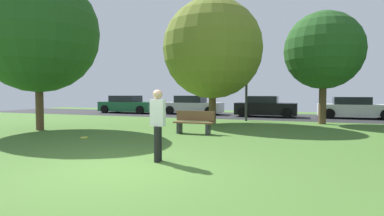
{
  "coord_description": "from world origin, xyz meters",
  "views": [
    {
      "loc": [
        3.65,
        -5.49,
        1.62
      ],
      "look_at": [
        0.0,
        4.43,
        1.1
      ],
      "focal_mm": 28.66,
      "sensor_mm": 36.0,
      "label": 1
    }
  ],
  "objects": [
    {
      "name": "parked_car_white",
      "position": [
        6.64,
        16.31,
        0.63
      ],
      "size": [
        4.41,
        1.94,
        1.36
      ],
      "color": "white",
      "rests_on": "ground_plane"
    },
    {
      "name": "parked_car_green",
      "position": [
        -9.82,
        16.01,
        0.65
      ],
      "size": [
        4.59,
        2.04,
        1.4
      ],
      "color": "#195633",
      "rests_on": "ground_plane"
    },
    {
      "name": "park_bench",
      "position": [
        -0.46,
        5.92,
        0.46
      ],
      "size": [
        1.6,
        0.45,
        0.9
      ],
      "rotation": [
        0.0,
        0.0,
        3.14
      ],
      "color": "brown",
      "rests_on": "ground_plane"
    },
    {
      "name": "parked_car_silver",
      "position": [
        -4.34,
        16.37,
        0.65
      ],
      "size": [
        4.41,
        2.0,
        1.41
      ],
      "color": "#B7B7BC",
      "rests_on": "ground_plane"
    },
    {
      "name": "oak_tree_right",
      "position": [
        -0.9,
        10.0,
        3.91
      ],
      "size": [
        5.2,
        5.2,
        6.52
      ],
      "color": "brown",
      "rests_on": "ground_plane"
    },
    {
      "name": "ground_plane",
      "position": [
        0.0,
        0.0,
        0.0
      ],
      "size": [
        44.0,
        44.0,
        0.0
      ],
      "primitive_type": "plane",
      "color": "#47702D"
    },
    {
      "name": "parked_car_black",
      "position": [
        1.16,
        15.77,
        0.65
      ],
      "size": [
        4.05,
        2.0,
        1.41
      ],
      "color": "black",
      "rests_on": "ground_plane"
    },
    {
      "name": "birch_tree_lone",
      "position": [
        -7.2,
        4.74,
        4.23
      ],
      "size": [
        5.18,
        5.18,
        6.82
      ],
      "color": "brown",
      "rests_on": "ground_plane"
    },
    {
      "name": "frisbee_disc",
      "position": [
        -3.79,
        3.47,
        0.01
      ],
      "size": [
        0.27,
        0.27,
        0.03
      ],
      "primitive_type": "cylinder",
      "color": "yellow",
      "rests_on": "ground_plane"
    },
    {
      "name": "road_strip",
      "position": [
        0.0,
        16.0,
        0.0
      ],
      "size": [
        44.0,
        6.4,
        0.01
      ],
      "primitive_type": "cube",
      "color": "#28282B",
      "rests_on": "ground_plane"
    },
    {
      "name": "street_lamp_post",
      "position": [
        0.49,
        12.2,
        2.25
      ],
      "size": [
        0.14,
        0.14,
        4.5
      ],
      "primitive_type": "cylinder",
      "color": "#2D2D33",
      "rests_on": "ground_plane"
    },
    {
      "name": "maple_tree_near",
      "position": [
        4.53,
        11.79,
        3.8
      ],
      "size": [
        3.99,
        3.99,
        5.81
      ],
      "color": "brown",
      "rests_on": "ground_plane"
    },
    {
      "name": "person_catcher",
      "position": [
        0.42,
        0.96,
        0.94
      ],
      "size": [
        0.35,
        0.3,
        1.7
      ],
      "rotation": [
        0.0,
        0.0,
        -2.99
      ],
      "color": "black",
      "rests_on": "ground_plane"
    }
  ]
}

